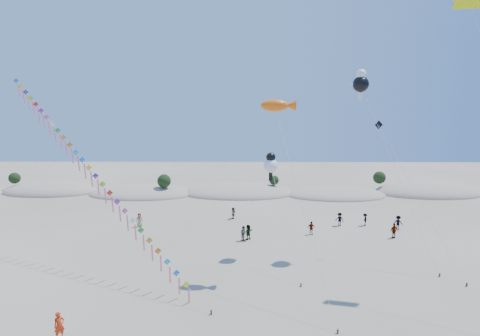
# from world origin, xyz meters

# --- Properties ---
(dune_ridge) EXTENTS (145.30, 11.49, 5.57)m
(dune_ridge) POSITION_xyz_m (1.06, 45.14, 0.11)
(dune_ridge) COLOR gray
(dune_ridge) RESTS_ON ground
(kite_train) EXTENTS (23.46, 18.51, 18.44)m
(kite_train) POSITION_xyz_m (-13.78, 16.55, 9.32)
(kite_train) COLOR #3F2D1E
(kite_train) RESTS_ON ground
(fish_kite) EXTENTS (4.90, 10.56, 15.48)m
(fish_kite) POSITION_xyz_m (3.86, 14.38, 14.91)
(fish_kite) COLOR #3F2D1E
(fish_kite) RESTS_ON ground
(cartoon_kite_low) EXTENTS (2.90, 8.17, 10.36)m
(cartoon_kite_low) POSITION_xyz_m (3.55, 18.65, 9.21)
(cartoon_kite_low) COLOR #3F2D1E
(cartoon_kite_low) RESTS_ON ground
(cartoon_kite_high) EXTENTS (6.98, 7.32, 18.39)m
(cartoon_kite_high) POSITION_xyz_m (12.31, 19.74, 17.10)
(cartoon_kite_high) COLOR #3F2D1E
(cartoon_kite_high) RESTS_ON ground
(parafoil_kite) EXTENTS (4.06, 12.73, 23.49)m
(parafoil_kite) POSITION_xyz_m (19.03, 13.51, 22.64)
(parafoil_kite) COLOR #3F2D1E
(parafoil_kite) RESTS_ON ground
(dark_kite) EXTENTS (5.76, 8.65, 13.44)m
(dark_kite) POSITION_xyz_m (15.98, 17.20, 8.91)
(dark_kite) COLOR #3F2D1E
(dark_kite) RESTS_ON ground
(flyer_foreground) EXTENTS (0.79, 0.78, 1.85)m
(flyer_foreground) POSITION_xyz_m (-11.11, 3.68, 0.92)
(flyer_foreground) COLOR red
(flyer_foreground) RESTS_ON ground
(beachgoers) EXTENTS (32.58, 9.61, 1.72)m
(beachgoers) POSITION_xyz_m (7.32, 25.89, 0.83)
(beachgoers) COLOR slate
(beachgoers) RESTS_ON ground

